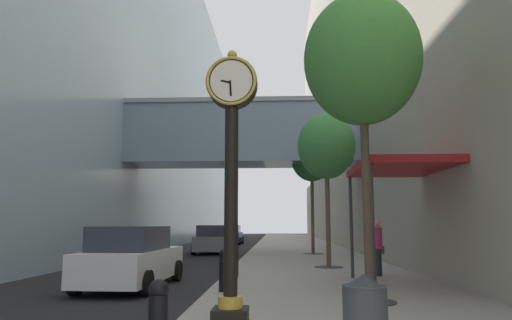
{
  "coord_description": "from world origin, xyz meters",
  "views": [
    {
      "loc": [
        1.76,
        -1.81,
        1.78
      ],
      "look_at": [
        0.95,
        15.2,
        4.16
      ],
      "focal_mm": 31.96,
      "sensor_mm": 36.0,
      "label": 1
    }
  ],
  "objects_px": {
    "bollard_fourth": "(235,259)",
    "street_tree_near": "(362,60)",
    "trash_bin": "(365,319)",
    "bollard_third": "(223,269)",
    "street_clock": "(231,171)",
    "car_grey_mid": "(213,240)",
    "car_white_near": "(132,258)",
    "street_tree_mid_far": "(312,158)",
    "pedestrian_walking": "(377,246)",
    "street_tree_mid_near": "(326,147)",
    "car_blue_far": "(230,235)"
  },
  "relations": [
    {
      "from": "bollard_third",
      "to": "car_white_near",
      "type": "bearing_deg",
      "value": 151.18
    },
    {
      "from": "bollard_third",
      "to": "car_white_near",
      "type": "xyz_separation_m",
      "value": [
        -2.78,
        1.53,
        0.15
      ]
    },
    {
      "from": "street_tree_mid_far",
      "to": "pedestrian_walking",
      "type": "relative_size",
      "value": 3.75
    },
    {
      "from": "street_clock",
      "to": "car_white_near",
      "type": "bearing_deg",
      "value": 120.77
    },
    {
      "from": "pedestrian_walking",
      "to": "car_grey_mid",
      "type": "height_order",
      "value": "pedestrian_walking"
    },
    {
      "from": "street_clock",
      "to": "car_grey_mid",
      "type": "relative_size",
      "value": 0.96
    },
    {
      "from": "bollard_fourth",
      "to": "street_tree_near",
      "type": "bearing_deg",
      "value": -53.65
    },
    {
      "from": "street_tree_mid_near",
      "to": "car_grey_mid",
      "type": "xyz_separation_m",
      "value": [
        -5.83,
        9.94,
        -3.95
      ]
    },
    {
      "from": "street_tree_mid_near",
      "to": "car_blue_far",
      "type": "xyz_separation_m",
      "value": [
        -6.04,
        22.0,
        -3.97
      ]
    },
    {
      "from": "trash_bin",
      "to": "bollard_third",
      "type": "bearing_deg",
      "value": 112.02
    },
    {
      "from": "street_clock",
      "to": "car_blue_far",
      "type": "height_order",
      "value": "street_clock"
    },
    {
      "from": "street_clock",
      "to": "pedestrian_walking",
      "type": "xyz_separation_m",
      "value": [
        3.92,
        7.72,
        -1.53
      ]
    },
    {
      "from": "street_clock",
      "to": "car_blue_far",
      "type": "distance_m",
      "value": 32.76
    },
    {
      "from": "street_clock",
      "to": "car_grey_mid",
      "type": "bearing_deg",
      "value": 98.75
    },
    {
      "from": "bollard_third",
      "to": "car_white_near",
      "type": "height_order",
      "value": "car_white_near"
    },
    {
      "from": "street_tree_mid_far",
      "to": "car_blue_far",
      "type": "relative_size",
      "value": 1.61
    },
    {
      "from": "car_grey_mid",
      "to": "trash_bin",
      "type": "bearing_deg",
      "value": -77.52
    },
    {
      "from": "street_tree_near",
      "to": "street_tree_mid_far",
      "type": "xyz_separation_m",
      "value": [
        -0.0,
        15.52,
        -0.02
      ]
    },
    {
      "from": "bollard_third",
      "to": "street_tree_near",
      "type": "bearing_deg",
      "value": -22.59
    },
    {
      "from": "pedestrian_walking",
      "to": "car_blue_far",
      "type": "distance_m",
      "value": 25.86
    },
    {
      "from": "street_tree_mid_near",
      "to": "trash_bin",
      "type": "xyz_separation_m",
      "value": [
        -0.92,
        -12.21,
        -4.1
      ]
    },
    {
      "from": "bollard_third",
      "to": "pedestrian_walking",
      "type": "bearing_deg",
      "value": 38.4
    },
    {
      "from": "trash_bin",
      "to": "bollard_fourth",
      "type": "bearing_deg",
      "value": 104.8
    },
    {
      "from": "trash_bin",
      "to": "car_white_near",
      "type": "distance_m",
      "value": 8.96
    },
    {
      "from": "bollard_fourth",
      "to": "street_tree_mid_far",
      "type": "height_order",
      "value": "street_tree_mid_far"
    },
    {
      "from": "pedestrian_walking",
      "to": "street_tree_mid_far",
      "type": "bearing_deg",
      "value": 96.69
    },
    {
      "from": "street_tree_mid_far",
      "to": "car_white_near",
      "type": "bearing_deg",
      "value": -115.61
    },
    {
      "from": "street_tree_near",
      "to": "trash_bin",
      "type": "height_order",
      "value": "street_tree_near"
    },
    {
      "from": "street_clock",
      "to": "street_tree_near",
      "type": "distance_m",
      "value": 4.79
    },
    {
      "from": "street_tree_mid_near",
      "to": "car_blue_far",
      "type": "bearing_deg",
      "value": 105.36
    },
    {
      "from": "street_tree_mid_far",
      "to": "car_blue_far",
      "type": "xyz_separation_m",
      "value": [
        -6.04,
        14.24,
        -4.63
      ]
    },
    {
      "from": "bollard_third",
      "to": "street_tree_mid_far",
      "type": "bearing_deg",
      "value": 76.96
    },
    {
      "from": "car_white_near",
      "to": "street_tree_mid_far",
      "type": "bearing_deg",
      "value": 64.39
    },
    {
      "from": "trash_bin",
      "to": "pedestrian_walking",
      "type": "relative_size",
      "value": 0.59
    },
    {
      "from": "street_tree_mid_near",
      "to": "pedestrian_walking",
      "type": "distance_m",
      "value": 4.8
    },
    {
      "from": "bollard_fourth",
      "to": "street_tree_near",
      "type": "relative_size",
      "value": 0.15
    },
    {
      "from": "bollard_fourth",
      "to": "car_grey_mid",
      "type": "relative_size",
      "value": 0.22
    },
    {
      "from": "pedestrian_walking",
      "to": "car_white_near",
      "type": "xyz_separation_m",
      "value": [
        -7.29,
        -2.05,
        -0.26
      ]
    },
    {
      "from": "trash_bin",
      "to": "car_grey_mid",
      "type": "bearing_deg",
      "value": 102.48
    },
    {
      "from": "street_tree_mid_far",
      "to": "trash_bin",
      "type": "xyz_separation_m",
      "value": [
        -0.92,
        -19.97,
        -4.76
      ]
    },
    {
      "from": "street_tree_near",
      "to": "car_white_near",
      "type": "bearing_deg",
      "value": 154.47
    },
    {
      "from": "bollard_fourth",
      "to": "street_tree_near",
      "type": "distance_m",
      "value": 7.31
    },
    {
      "from": "bollard_fourth",
      "to": "car_grey_mid",
      "type": "xyz_separation_m",
      "value": [
        -2.55,
        13.25,
        0.14
      ]
    },
    {
      "from": "street_clock",
      "to": "street_tree_near",
      "type": "xyz_separation_m",
      "value": [
        2.68,
        2.78,
        2.84
      ]
    },
    {
      "from": "trash_bin",
      "to": "street_tree_mid_near",
      "type": "bearing_deg",
      "value": 85.68
    },
    {
      "from": "car_grey_mid",
      "to": "car_blue_far",
      "type": "xyz_separation_m",
      "value": [
        -0.22,
        12.06,
        -0.02
      ]
    },
    {
      "from": "street_tree_near",
      "to": "street_clock",
      "type": "bearing_deg",
      "value": -133.93
    },
    {
      "from": "street_tree_mid_near",
      "to": "trash_bin",
      "type": "height_order",
      "value": "street_tree_mid_near"
    },
    {
      "from": "bollard_third",
      "to": "car_blue_far",
      "type": "distance_m",
      "value": 28.53
    },
    {
      "from": "street_clock",
      "to": "bollard_third",
      "type": "bearing_deg",
      "value": 98.24
    }
  ]
}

